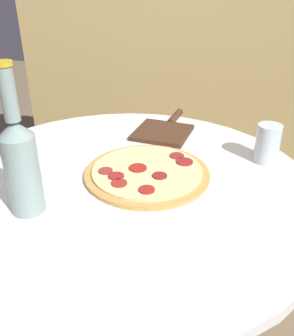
{
  "coord_description": "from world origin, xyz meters",
  "views": [
    {
      "loc": [
        0.19,
        -0.72,
        1.16
      ],
      "look_at": [
        0.05,
        0.04,
        0.74
      ],
      "focal_mm": 40.0,
      "sensor_mm": 36.0,
      "label": 1
    }
  ],
  "objects": [
    {
      "name": "table",
      "position": [
        0.0,
        0.0,
        0.55
      ],
      "size": [
        0.89,
        0.89,
        0.72
      ],
      "color": "silver",
      "rests_on": "ground_plane"
    },
    {
      "name": "fence_panel",
      "position": [
        0.0,
        0.85,
        0.85
      ],
      "size": [
        1.3,
        0.04,
        1.7
      ],
      "color": "tan",
      "rests_on": "ground_plane"
    },
    {
      "name": "pizza",
      "position": [
        0.05,
        0.04,
        0.73
      ],
      "size": [
        0.3,
        0.3,
        0.02
      ],
      "color": "#C68E47",
      "rests_on": "table"
    },
    {
      "name": "beer_bottle",
      "position": [
        -0.16,
        -0.14,
        0.83
      ],
      "size": [
        0.07,
        0.07,
        0.3
      ],
      "color": "gray",
      "rests_on": "table"
    },
    {
      "name": "pizza_paddle",
      "position": [
        0.05,
        0.31,
        0.72
      ],
      "size": [
        0.18,
        0.28,
        0.02
      ],
      "rotation": [
        0.0,
        0.0,
        1.4
      ],
      "color": "#422819",
      "rests_on": "table"
    },
    {
      "name": "drinking_glass",
      "position": [
        0.33,
        0.16,
        0.77
      ],
      "size": [
        0.06,
        0.06,
        0.1
      ],
      "color": "silver",
      "rests_on": "table"
    }
  ]
}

